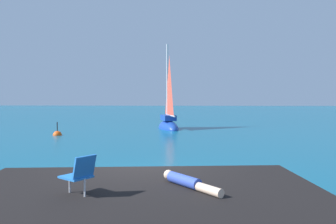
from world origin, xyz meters
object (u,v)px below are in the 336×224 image
Objects in this scene: sailboat_near at (168,124)px; person_sunbather at (188,182)px; beach_chair at (80,173)px; marker_buoy at (57,135)px.

person_sunbather is at bearing 167.47° from sailboat_near.
person_sunbather is 2.23m from beach_chair.
beach_chair is (-0.86, -19.50, 0.64)m from sailboat_near.
sailboat_near is at bearing -57.58° from beach_chair.
marker_buoy is at bearing 107.29° from sailboat_near.
marker_buoy is (-6.10, 14.88, -1.03)m from beach_chair.
beach_chair is at bearing 161.18° from sailboat_near.
person_sunbather is at bearing -60.01° from marker_buoy.
marker_buoy is at bearing 170.58° from person_sunbather.
beach_chair is at bearing -111.46° from person_sunbather.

